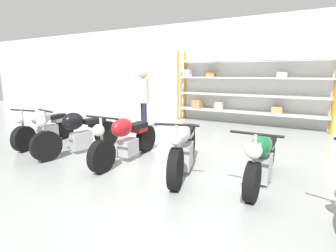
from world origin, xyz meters
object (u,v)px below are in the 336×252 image
Objects in this scene: motorcycle_silver at (46,128)px; shelving_rack at (244,87)px; motorcycle_green at (262,159)px; motorcycle_black at (79,133)px; motorcycle_white at (184,149)px; person_browsing at (143,96)px; motorcycle_red at (126,139)px.

shelving_rack is at bearing 133.19° from motorcycle_silver.
motorcycle_green is (5.12, 0.15, 0.02)m from motorcycle_silver.
motorcycle_green is at bearing 105.38° from motorcycle_black.
motorcycle_white is 3.47m from person_browsing.
motorcycle_black is at bearing -113.80° from shelving_rack.
motorcycle_green is at bearing 92.13° from motorcycle_red.
motorcycle_white is (1.27, 0.04, -0.02)m from motorcycle_red.
motorcycle_black reaches higher than motorcycle_red.
motorcycle_red is (1.24, 0.09, -0.01)m from motorcycle_black.
motorcycle_black is at bearing -88.10° from motorcycle_red.
motorcycle_white is (0.25, -5.00, -0.85)m from shelving_rack.
motorcycle_black reaches higher than motorcycle_green.
person_browsing reaches higher than motorcycle_black.
motorcycle_black is 2.51m from motorcycle_white.
motorcycle_red is 1.07× the size of motorcycle_green.
shelving_rack reaches higher than motorcycle_red.
motorcycle_white is (2.51, 0.13, -0.03)m from motorcycle_black.
motorcycle_green is (2.57, 0.19, -0.03)m from motorcycle_red.
person_browsing reaches higher than motorcycle_white.
motorcycle_silver is at bearing -106.83° from motorcycle_white.
shelving_rack is 3.49m from person_browsing.
motorcycle_white is 1.06× the size of motorcycle_green.
shelving_rack is at bearing 178.38° from person_browsing.
person_browsing is at bearing -129.98° from shelving_rack.
shelving_rack is 2.45× the size of motorcycle_black.
shelving_rack is at bearing 166.08° from motorcycle_white.
motorcycle_silver is 1.32m from motorcycle_black.
motorcycle_white is at bearing -87.15° from shelving_rack.
shelving_rack reaches higher than motorcycle_white.
motorcycle_red is at bearing 77.84° from motorcycle_silver.
shelving_rack is at bearing 167.35° from motorcycle_black.
person_browsing is at bearing -120.23° from motorcycle_green.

